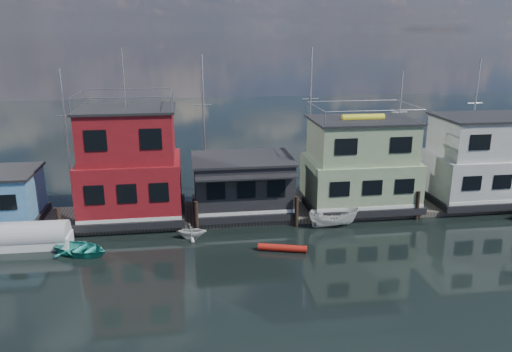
{
  "coord_description": "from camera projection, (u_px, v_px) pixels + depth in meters",
  "views": [
    {
      "loc": [
        -4.41,
        -23.0,
        13.41
      ],
      "look_at": [
        0.52,
        12.0,
        3.0
      ],
      "focal_mm": 35.0,
      "sensor_mm": 36.0,
      "label": 1
    }
  ],
  "objects": [
    {
      "name": "houseboat_green",
      "position": [
        360.0,
        165.0,
        37.76
      ],
      "size": [
        8.4,
        5.9,
        7.03
      ],
      "color": "black",
      "rests_on": "dock"
    },
    {
      "name": "dinghy_white",
      "position": [
        191.0,
        231.0,
        33.21
      ],
      "size": [
        2.11,
        1.86,
        1.04
      ],
      "primitive_type": "imported",
      "rotation": [
        0.0,
        0.0,
        1.49
      ],
      "color": "silver",
      "rests_on": "ground"
    },
    {
      "name": "houseboat_red",
      "position": [
        130.0,
        166.0,
        35.33
      ],
      "size": [
        7.4,
        5.9,
        11.86
      ],
      "color": "black",
      "rests_on": "dock"
    },
    {
      "name": "background_masts",
      "position": [
        295.0,
        126.0,
        42.4
      ],
      "size": [
        36.4,
        0.16,
        12.0
      ],
      "color": "silver",
      "rests_on": "ground"
    },
    {
      "name": "houseboat_white",
      "position": [
        483.0,
        160.0,
        39.11
      ],
      "size": [
        8.4,
        5.9,
        6.66
      ],
      "color": "black",
      "rests_on": "dock"
    },
    {
      "name": "houseboat_dark",
      "position": [
        242.0,
        184.0,
        36.86
      ],
      "size": [
        7.4,
        6.1,
        4.06
      ],
      "color": "black",
      "rests_on": "dock"
    },
    {
      "name": "red_kayak",
      "position": [
        282.0,
        248.0,
        31.31
      ],
      "size": [
        3.07,
        1.29,
        0.45
      ],
      "primitive_type": "cylinder",
      "rotation": [
        0.0,
        1.57,
        -0.28
      ],
      "color": "red",
      "rests_on": "ground"
    },
    {
      "name": "motorboat",
      "position": [
        334.0,
        217.0,
        35.1
      ],
      "size": [
        3.64,
        1.5,
        1.38
      ],
      "primitive_type": "imported",
      "rotation": [
        0.0,
        0.0,
        1.53
      ],
      "color": "white",
      "rests_on": "ground"
    },
    {
      "name": "pilings",
      "position": [
        249.0,
        214.0,
        34.61
      ],
      "size": [
        42.28,
        0.28,
        2.2
      ],
      "color": "#2D2116",
      "rests_on": "ground"
    },
    {
      "name": "dinghy_teal",
      "position": [
        81.0,
        249.0,
        30.86
      ],
      "size": [
        4.25,
        3.81,
        0.72
      ],
      "primitive_type": "imported",
      "rotation": [
        0.0,
        0.0,
        1.1
      ],
      "color": "teal",
      "rests_on": "ground"
    },
    {
      "name": "dock",
      "position": [
        249.0,
        212.0,
        37.57
      ],
      "size": [
        48.0,
        5.0,
        0.4
      ],
      "primitive_type": "cube",
      "color": "#595147",
      "rests_on": "ground"
    },
    {
      "name": "ground",
      "position": [
        278.0,
        295.0,
        26.23
      ],
      "size": [
        160.0,
        160.0,
        0.0
      ],
      "primitive_type": "plane",
      "color": "black",
      "rests_on": "ground"
    },
    {
      "name": "tarp_runabout",
      "position": [
        34.0,
        237.0,
        31.83
      ],
      "size": [
        4.52,
        1.88,
        1.82
      ],
      "rotation": [
        0.0,
        0.0,
        -0.01
      ],
      "color": "white",
      "rests_on": "ground"
    }
  ]
}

